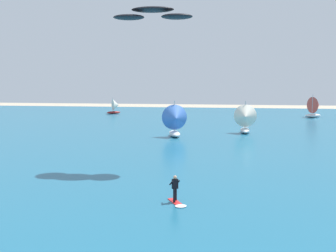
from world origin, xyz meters
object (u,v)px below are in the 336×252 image
object	(u,v)px
sailboat_mid_right	(175,121)
sailboat_far_left	(115,106)
kite	(153,14)
sailboat_mid_left	(315,107)
sailboat_heeled_over	(245,119)
kitesurfer	(176,193)

from	to	relation	value
sailboat_mid_right	sailboat_far_left	bearing A→B (deg)	117.40
kite	sailboat_mid_right	world-z (taller)	kite
sailboat_mid_left	sailboat_mid_right	xyz separation A→B (m)	(-23.86, -29.35, 0.10)
sailboat_mid_left	kite	bearing A→B (deg)	-117.16
sailboat_mid_right	kite	bearing A→B (deg)	-89.78
sailboat_mid_right	sailboat_heeled_over	bearing A→B (deg)	27.14
sailboat_heeled_over	kite	bearing A→B (deg)	-112.70
kite	sailboat_mid_right	distance (m)	20.14
kite	sailboat_mid_left	distance (m)	53.24
sailboat_far_left	sailboat_heeled_over	bearing A→B (deg)	-46.65
kitesurfer	sailboat_heeled_over	bearing A→B (deg)	79.45
sailboat_mid_left	sailboat_mid_right	world-z (taller)	sailboat_mid_right
sailboat_heeled_over	sailboat_mid_left	distance (m)	28.71
kitesurfer	sailboat_far_left	world-z (taller)	sailboat_far_left
sailboat_mid_left	sailboat_mid_right	size ratio (longest dim) A/B	0.95
sailboat_far_left	sailboat_mid_left	world-z (taller)	sailboat_mid_left
sailboat_heeled_over	sailboat_mid_left	size ratio (longest dim) A/B	0.99
kitesurfer	sailboat_mid_right	world-z (taller)	sailboat_mid_right
kite	sailboat_far_left	size ratio (longest dim) A/B	1.94
kite	sailboat_mid_left	bearing A→B (deg)	62.84
kitesurfer	kite	distance (m)	16.24
kitesurfer	sailboat_far_left	bearing A→B (deg)	108.49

